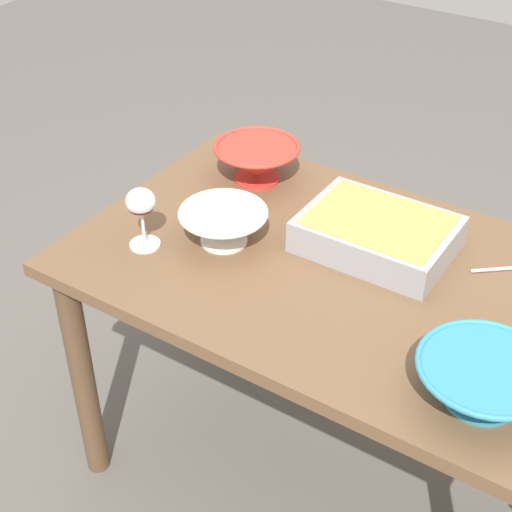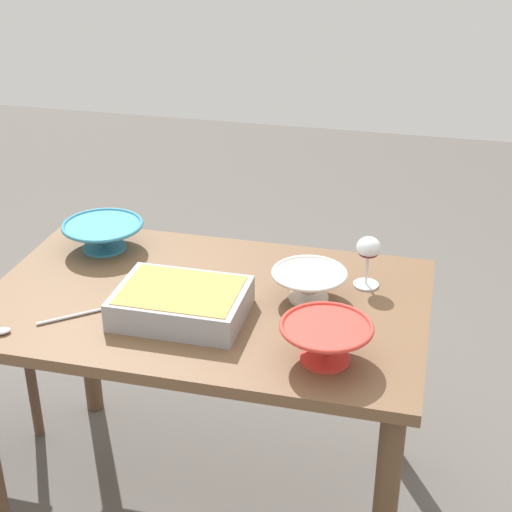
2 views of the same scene
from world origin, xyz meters
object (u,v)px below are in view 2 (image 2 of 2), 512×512
at_px(mixing_bowl, 309,283).
at_px(serving_bowl, 103,234).
at_px(dining_table, 207,330).
at_px(casserole_dish, 181,301).
at_px(small_bowl, 326,341).
at_px(serving_spoon, 28,325).
at_px(wine_glass, 368,251).

xyz_separation_m(mixing_bowl, serving_bowl, (0.69, -0.16, 0.00)).
bearing_deg(serving_bowl, dining_table, 151.10).
distance_m(casserole_dish, small_bowl, 0.43).
xyz_separation_m(mixing_bowl, serving_spoon, (0.69, 0.33, -0.04)).
height_order(dining_table, serving_bowl, serving_bowl).
height_order(wine_glass, small_bowl, wine_glass).
distance_m(serving_bowl, serving_spoon, 0.49).
bearing_deg(serving_bowl, mixing_bowl, 166.88).
distance_m(wine_glass, small_bowl, 0.41).
distance_m(casserole_dish, serving_spoon, 0.41).
bearing_deg(wine_glass, serving_bowl, -3.07).
bearing_deg(serving_spoon, wine_glass, -152.12).
bearing_deg(wine_glass, serving_spoon, 27.88).
height_order(dining_table, small_bowl, small_bowl).
bearing_deg(casserole_dish, dining_table, -107.23).
xyz_separation_m(wine_glass, serving_spoon, (0.84, 0.45, -0.10)).
bearing_deg(small_bowl, serving_bowl, -29.89).
relative_size(small_bowl, serving_spoon, 1.00).
bearing_deg(serving_spoon, mixing_bowl, -154.59).
height_order(mixing_bowl, serving_bowl, serving_bowl).
xyz_separation_m(casserole_dish, mixing_bowl, (-0.32, -0.17, 0.00)).
xyz_separation_m(mixing_bowl, small_bowl, (-0.09, 0.29, 0.01)).
bearing_deg(dining_table, serving_spoon, 32.94).
relative_size(mixing_bowl, serving_spoon, 0.92).
xyz_separation_m(dining_table, mixing_bowl, (-0.28, -0.06, 0.16)).
xyz_separation_m(casserole_dish, serving_spoon, (0.38, 0.16, -0.04)).
bearing_deg(mixing_bowl, casserole_dish, 28.72).
distance_m(dining_table, mixing_bowl, 0.33).
relative_size(dining_table, wine_glass, 8.03).
height_order(dining_table, mixing_bowl, mixing_bowl).
bearing_deg(casserole_dish, wine_glass, -148.12).
distance_m(mixing_bowl, serving_spoon, 0.77).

